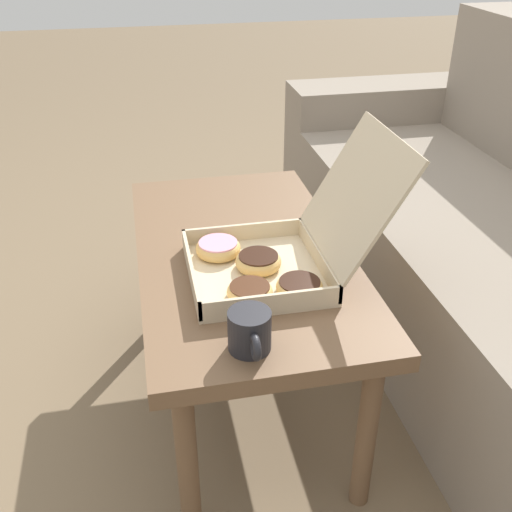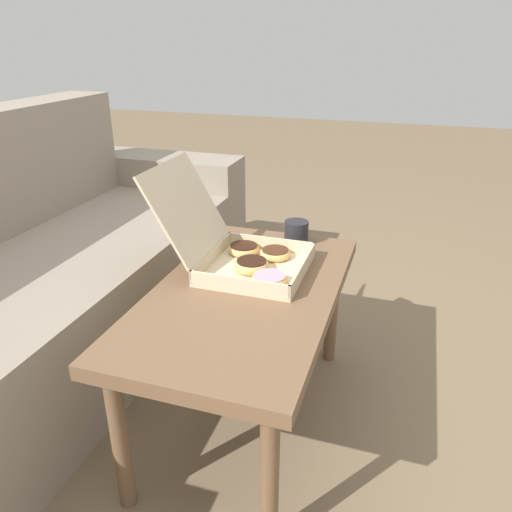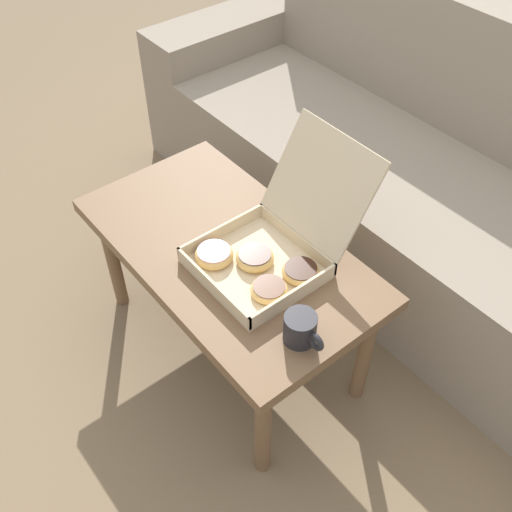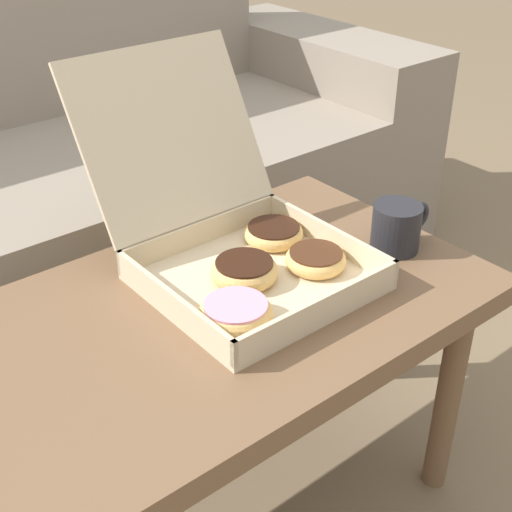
% 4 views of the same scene
% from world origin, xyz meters
% --- Properties ---
extents(ground_plane, '(12.00, 12.00, 0.00)m').
position_xyz_m(ground_plane, '(0.00, 0.00, 0.00)').
color(ground_plane, '#756047').
extents(couch, '(2.24, 0.78, 0.88)m').
position_xyz_m(couch, '(0.00, 0.79, 0.30)').
color(couch, gray).
rests_on(couch, ground_plane).
extents(coffee_table, '(0.92, 0.50, 0.46)m').
position_xyz_m(coffee_table, '(0.00, -0.04, 0.41)').
color(coffee_table, brown).
rests_on(coffee_table, ground_plane).
extents(pastry_box, '(0.32, 0.45, 0.31)m').
position_xyz_m(pastry_box, '(0.13, 0.01, 0.52)').
color(pastry_box, beige).
rests_on(pastry_box, coffee_table).
extents(coffee_mug, '(0.12, 0.08, 0.08)m').
position_xyz_m(coffee_mug, '(0.37, -0.10, 0.51)').
color(coffee_mug, '#232328').
rests_on(coffee_mug, coffee_table).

